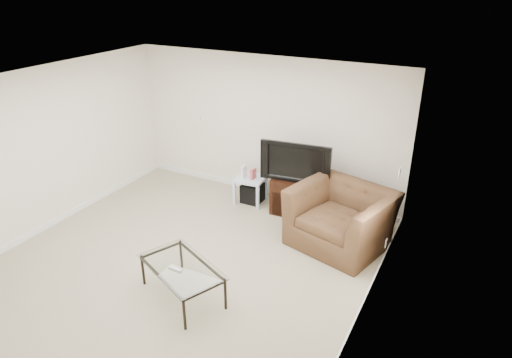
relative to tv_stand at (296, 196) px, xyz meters
The scene contains 18 objects.
floor 2.23m from the tv_stand, 111.77° to the right, with size 5.00×5.00×0.00m, color tan.
ceiling 3.11m from the tv_stand, 111.77° to the right, with size 5.00×5.00×0.00m, color white.
wall_back 1.32m from the tv_stand, 151.20° to the left, with size 5.00×0.02×2.50m, color silver.
wall_left 4.01m from the tv_stand, 148.30° to the right, with size 0.02×5.00×2.50m, color silver.
wall_right 2.81m from the tv_stand, 50.64° to the right, with size 0.02×5.00×2.50m, color silver.
plate_back 2.45m from the tv_stand, 168.83° to the left, with size 0.12×0.02×0.12m, color white.
plate_right_switch 1.97m from the tv_stand, 15.09° to the right, with size 0.02×0.09×0.13m, color white.
plate_right_outlet 1.83m from the tv_stand, 24.19° to the right, with size 0.02×0.08×0.12m, color white.
tv_stand is the anchor object (origin of this frame).
dvd_player 0.21m from the tv_stand, 87.68° to the right, with size 0.44×0.31×0.06m, color black.
television 0.65m from the tv_stand, 87.68° to the right, with size 1.07×0.21×0.67m, color black.
side_table 0.87m from the tv_stand, behind, with size 0.48×0.48×0.46m, color #CAECFA, non-canonical shape.
subwoofer 0.86m from the tv_stand, behind, with size 0.34×0.34×0.34m, color black.
game_console 1.02m from the tv_stand, behind, with size 0.05×0.15×0.21m, color white.
game_case 0.84m from the tv_stand, behind, with size 0.05×0.14×0.18m, color #CC4C4C.
recliner 1.16m from the tv_stand, 32.06° to the right, with size 1.35×0.88×1.18m, color brown.
coffee_table 2.71m from the tv_stand, 98.51° to the right, with size 1.14×0.64×0.44m, color black, non-canonical shape.
remote 2.80m from the tv_stand, 98.85° to the right, with size 0.18×0.05×0.02m, color #B2B2B7.
Camera 1 is at (3.36, -4.31, 3.75)m, focal length 32.00 mm.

